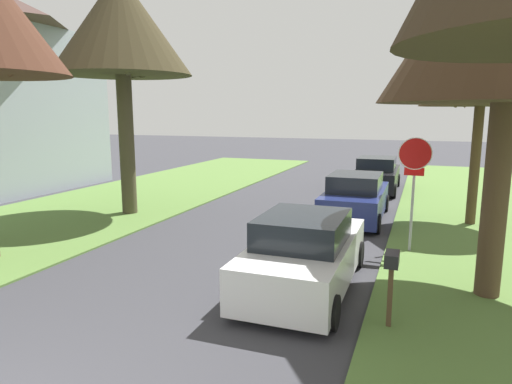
{
  "coord_description": "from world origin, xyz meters",
  "views": [
    {
      "loc": [
        4.39,
        -2.33,
        3.55
      ],
      "look_at": [
        0.16,
        8.9,
        1.42
      ],
      "focal_mm": 31.35,
      "sensor_mm": 36.0,
      "label": 1
    }
  ],
  "objects_px": {
    "parked_sedan_navy": "(355,198)",
    "street_tree_right_mid_b": "(484,54)",
    "street_tree_left_mid_b": "(121,26)",
    "stop_sign_far": "(414,170)",
    "parked_sedan_black": "(377,175)",
    "parked_sedan_white": "(305,254)",
    "curbside_mailbox": "(391,268)"
  },
  "relations": [
    {
      "from": "street_tree_right_mid_b",
      "to": "street_tree_left_mid_b",
      "type": "relative_size",
      "value": 0.85
    },
    {
      "from": "street_tree_left_mid_b",
      "to": "parked_sedan_black",
      "type": "bearing_deg",
      "value": 46.3
    },
    {
      "from": "stop_sign_far",
      "to": "parked_sedan_white",
      "type": "bearing_deg",
      "value": -120.66
    },
    {
      "from": "street_tree_right_mid_b",
      "to": "curbside_mailbox",
      "type": "relative_size",
      "value": 5.38
    },
    {
      "from": "stop_sign_far",
      "to": "parked_sedan_black",
      "type": "xyz_separation_m",
      "value": [
        -1.78,
        9.26,
        -1.42
      ]
    },
    {
      "from": "parked_sedan_white",
      "to": "parked_sedan_navy",
      "type": "relative_size",
      "value": 1.0
    },
    {
      "from": "parked_sedan_white",
      "to": "curbside_mailbox",
      "type": "distance_m",
      "value": 2.18
    },
    {
      "from": "stop_sign_far",
      "to": "curbside_mailbox",
      "type": "bearing_deg",
      "value": -92.27
    },
    {
      "from": "parked_sedan_white",
      "to": "parked_sedan_navy",
      "type": "height_order",
      "value": "same"
    },
    {
      "from": "street_tree_left_mid_b",
      "to": "parked_sedan_navy",
      "type": "height_order",
      "value": "street_tree_left_mid_b"
    },
    {
      "from": "parked_sedan_navy",
      "to": "curbside_mailbox",
      "type": "bearing_deg",
      "value": -77.62
    },
    {
      "from": "parked_sedan_black",
      "to": "parked_sedan_white",
      "type": "bearing_deg",
      "value": -90.73
    },
    {
      "from": "stop_sign_far",
      "to": "curbside_mailbox",
      "type": "relative_size",
      "value": 2.29
    },
    {
      "from": "street_tree_left_mid_b",
      "to": "curbside_mailbox",
      "type": "relative_size",
      "value": 6.36
    },
    {
      "from": "parked_sedan_white",
      "to": "curbside_mailbox",
      "type": "xyz_separation_m",
      "value": [
        1.77,
        -1.23,
        0.33
      ]
    },
    {
      "from": "street_tree_right_mid_b",
      "to": "parked_sedan_black",
      "type": "xyz_separation_m",
      "value": [
        -3.51,
        5.56,
        -4.57
      ]
    },
    {
      "from": "street_tree_left_mid_b",
      "to": "curbside_mailbox",
      "type": "distance_m",
      "value": 12.16
    },
    {
      "from": "stop_sign_far",
      "to": "parked_sedan_white",
      "type": "distance_m",
      "value": 4.07
    },
    {
      "from": "street_tree_left_mid_b",
      "to": "curbside_mailbox",
      "type": "height_order",
      "value": "street_tree_left_mid_b"
    },
    {
      "from": "street_tree_right_mid_b",
      "to": "street_tree_left_mid_b",
      "type": "height_order",
      "value": "street_tree_left_mid_b"
    },
    {
      "from": "stop_sign_far",
      "to": "curbside_mailbox",
      "type": "height_order",
      "value": "stop_sign_far"
    },
    {
      "from": "street_tree_left_mid_b",
      "to": "parked_sedan_navy",
      "type": "bearing_deg",
      "value": 14.5
    },
    {
      "from": "street_tree_right_mid_b",
      "to": "curbside_mailbox",
      "type": "bearing_deg",
      "value": -103.03
    },
    {
      "from": "street_tree_right_mid_b",
      "to": "parked_sedan_white",
      "type": "xyz_separation_m",
      "value": [
        -3.67,
        -6.98,
        -4.57
      ]
    },
    {
      "from": "street_tree_right_mid_b",
      "to": "stop_sign_far",
      "type": "bearing_deg",
      "value": -114.95
    },
    {
      "from": "street_tree_left_mid_b",
      "to": "parked_sedan_navy",
      "type": "distance_m",
      "value": 9.72
    },
    {
      "from": "street_tree_right_mid_b",
      "to": "parked_sedan_navy",
      "type": "relative_size",
      "value": 1.55
    },
    {
      "from": "parked_sedan_navy",
      "to": "street_tree_right_mid_b",
      "type": "bearing_deg",
      "value": 8.58
    },
    {
      "from": "parked_sedan_white",
      "to": "street_tree_left_mid_b",
      "type": "bearing_deg",
      "value": 149.42
    },
    {
      "from": "parked_sedan_white",
      "to": "curbside_mailbox",
      "type": "relative_size",
      "value": 3.48
    },
    {
      "from": "street_tree_left_mid_b",
      "to": "parked_sedan_black",
      "type": "height_order",
      "value": "street_tree_left_mid_b"
    },
    {
      "from": "street_tree_right_mid_b",
      "to": "street_tree_left_mid_b",
      "type": "xyz_separation_m",
      "value": [
        -11.22,
        -2.52,
        1.1
      ]
    }
  ]
}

